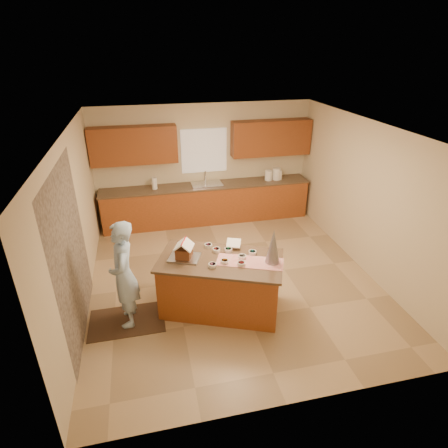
{
  "coord_description": "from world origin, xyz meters",
  "views": [
    {
      "loc": [
        -1.4,
        -5.52,
        3.89
      ],
      "look_at": [
        -0.1,
        0.2,
        1.0
      ],
      "focal_mm": 29.7,
      "sensor_mm": 36.0,
      "label": 1
    }
  ],
  "objects_px": {
    "boy": "(124,275)",
    "gingerbread_house": "(184,251)",
    "tinsel_tree": "(273,246)",
    "island_base": "(221,285)"
  },
  "relations": [
    {
      "from": "gingerbread_house",
      "to": "island_base",
      "type": "bearing_deg",
      "value": -16.83
    },
    {
      "from": "tinsel_tree",
      "to": "gingerbread_house",
      "type": "height_order",
      "value": "tinsel_tree"
    },
    {
      "from": "boy",
      "to": "gingerbread_house",
      "type": "bearing_deg",
      "value": 100.48
    },
    {
      "from": "boy",
      "to": "gingerbread_house",
      "type": "height_order",
      "value": "boy"
    },
    {
      "from": "boy",
      "to": "island_base",
      "type": "bearing_deg",
      "value": 90.57
    },
    {
      "from": "island_base",
      "to": "gingerbread_house",
      "type": "distance_m",
      "value": 0.82
    },
    {
      "from": "tinsel_tree",
      "to": "boy",
      "type": "relative_size",
      "value": 0.33
    },
    {
      "from": "island_base",
      "to": "tinsel_tree",
      "type": "bearing_deg",
      "value": 3.67
    },
    {
      "from": "island_base",
      "to": "tinsel_tree",
      "type": "distance_m",
      "value": 1.09
    },
    {
      "from": "tinsel_tree",
      "to": "gingerbread_house",
      "type": "xyz_separation_m",
      "value": [
        -1.27,
        0.41,
        -0.14
      ]
    }
  ]
}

